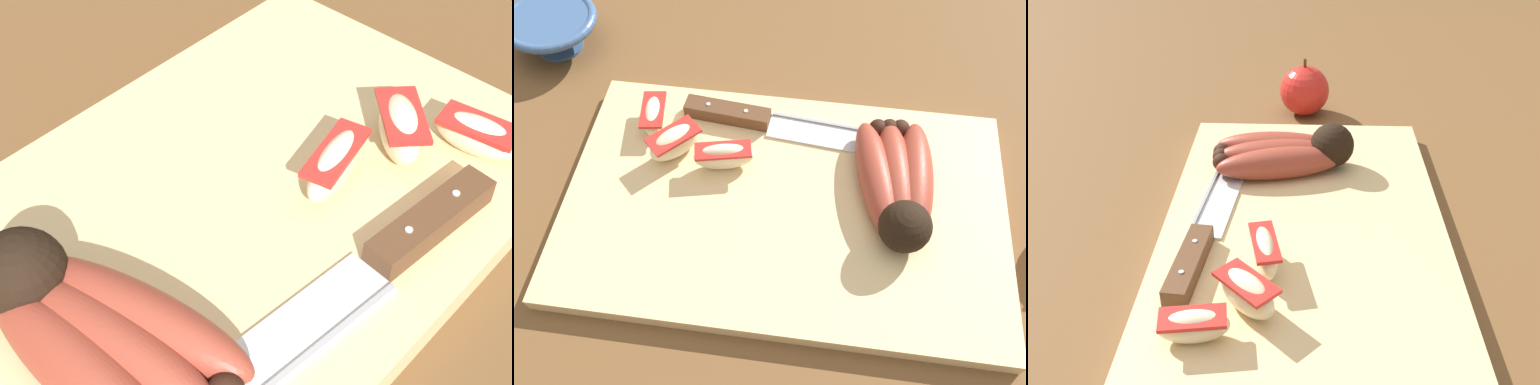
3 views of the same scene
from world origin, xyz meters
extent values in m
plane|color=brown|center=(0.00, 0.00, 0.00)|extent=(6.00, 6.00, 0.00)
cube|color=#DBBC84|center=(0.02, 0.02, 0.01)|extent=(0.47, 0.29, 0.02)
sphere|color=black|center=(0.14, -0.02, 0.05)|extent=(0.05, 0.05, 0.05)
ellipsoid|color=brown|center=(0.15, 0.05, 0.04)|extent=(0.04, 0.15, 0.04)
ellipsoid|color=brown|center=(0.13, 0.05, 0.04)|extent=(0.05, 0.15, 0.04)
ellipsoid|color=brown|center=(0.11, 0.04, 0.04)|extent=(0.07, 0.15, 0.04)
cube|color=silver|center=(0.07, 0.11, 0.02)|extent=(0.18, 0.05, 0.00)
cube|color=#99999E|center=(0.08, 0.12, 0.02)|extent=(0.18, 0.02, 0.00)
cube|color=#51331E|center=(-0.06, 0.12, 0.03)|extent=(0.10, 0.03, 0.02)
cylinder|color=#B2B2B7|center=(-0.09, 0.12, 0.04)|extent=(0.01, 0.01, 0.00)
cylinder|color=#B2B2B7|center=(-0.04, 0.12, 0.04)|extent=(0.01, 0.01, 0.00)
ellipsoid|color=beige|center=(-0.06, 0.05, 0.04)|extent=(0.07, 0.04, 0.04)
cube|color=red|center=(-0.06, 0.05, 0.05)|extent=(0.06, 0.04, 0.00)
ellipsoid|color=beige|center=(-0.11, 0.06, 0.04)|extent=(0.06, 0.06, 0.04)
cube|color=red|center=(-0.11, 0.06, 0.05)|extent=(0.06, 0.06, 0.00)
ellipsoid|color=beige|center=(-0.15, 0.10, 0.03)|extent=(0.03, 0.06, 0.03)
cube|color=red|center=(-0.15, 0.10, 0.04)|extent=(0.03, 0.06, 0.00)
camera|label=1|loc=(0.24, 0.26, 0.38)|focal=54.29mm
camera|label=2|loc=(0.04, -0.27, 0.49)|focal=36.31mm
camera|label=3|loc=(-0.47, 0.02, 0.37)|focal=40.56mm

